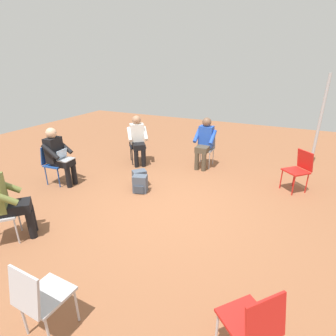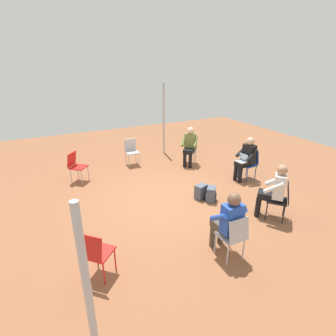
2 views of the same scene
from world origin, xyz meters
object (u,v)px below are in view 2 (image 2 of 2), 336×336
object	(u,v)px
chair_south	(131,150)
backpack_by_empty_chair	(211,195)
person_in_white	(274,188)
backpack_near_laptop_user	(201,192)
chair_southeast	(76,165)
chair_north	(233,235)
person_with_laptop	(246,157)
chair_northwest	(281,198)
chair_northeast	(96,252)
person_in_blue	(228,220)
chair_west	(250,162)
person_in_olive	(190,144)
chair_southwest	(190,149)

from	to	relation	value
chair_south	backpack_by_empty_chair	bearing A→B (deg)	107.67
person_in_white	backpack_near_laptop_user	world-z (taller)	person_in_white
chair_southeast	backpack_by_empty_chair	distance (m)	3.82
chair_south	backpack_near_laptop_user	distance (m)	3.11
chair_north	person_with_laptop	world-z (taller)	person_with_laptop
chair_northwest	person_in_white	xyz separation A→B (m)	(0.11, -0.13, 0.20)
chair_north	backpack_by_empty_chair	size ratio (longest dim) A/B	2.36
chair_northeast	backpack_near_laptop_user	world-z (taller)	chair_northeast
person_in_blue	chair_west	bearing A→B (deg)	41.03
person_in_white	backpack_by_empty_chair	distance (m)	1.49
chair_northwest	person_in_olive	distance (m)	3.66
chair_north	person_in_blue	bearing A→B (deg)	90.00
chair_south	chair_southeast	xyz separation A→B (m)	(1.82, 0.56, 0.00)
person_with_laptop	person_in_white	xyz separation A→B (m)	(0.86, 1.78, 0.00)
person_in_olive	backpack_by_empty_chair	bearing A→B (deg)	113.95
chair_west	backpack_by_empty_chair	bearing A→B (deg)	105.20
person_in_blue	chair_south	bearing A→B (deg)	90.20
chair_north	chair_northeast	size ratio (longest dim) A/B	1.00
chair_west	backpack_near_laptop_user	bearing A→B (deg)	97.48
chair_north	person_in_white	world-z (taller)	person_in_white
chair_north	backpack_by_empty_chair	distance (m)	2.06
chair_west	backpack_by_empty_chair	world-z (taller)	chair_west
person_with_laptop	chair_southeast	bearing A→B (deg)	60.22
chair_southwest	person_with_laptop	size ratio (longest dim) A/B	0.69
chair_northeast	chair_west	world-z (taller)	same
chair_northeast	chair_southwest	distance (m)	5.40
person_with_laptop	backpack_near_laptop_user	xyz separation A→B (m)	(1.75, 0.38, -0.53)
chair_northeast	chair_southeast	xyz separation A→B (m)	(-0.32, -3.89, 0.00)
backpack_near_laptop_user	person_with_laptop	bearing A→B (deg)	-167.59
chair_north	chair_west	size ratio (longest dim) A/B	1.00
chair_northwest	person_in_white	bearing A→B (deg)	90.00
chair_northwest	person_in_olive	bearing A→B (deg)	51.46
person_with_laptop	person_in_white	world-z (taller)	same
person_in_blue	person_in_white	distance (m)	1.69
chair_southwest	person_with_laptop	distance (m)	2.00
person_in_white	backpack_by_empty_chair	xyz separation A→B (m)	(0.74, -1.17, -0.54)
chair_north	chair_northwest	world-z (taller)	same
person_with_laptop	person_in_white	distance (m)	1.98
chair_northeast	chair_northwest	world-z (taller)	same
chair_northeast	chair_southeast	world-z (taller)	same
chair_northeast	backpack_near_laptop_user	bearing A→B (deg)	71.99
person_in_olive	backpack_near_laptop_user	distance (m)	2.39
person_in_blue	backpack_near_laptop_user	world-z (taller)	person_in_blue
chair_northwest	person_with_laptop	bearing A→B (deg)	29.17
chair_southwest	chair_west	size ratio (longest dim) A/B	1.00
person_with_laptop	backpack_by_empty_chair	bearing A→B (deg)	106.69
person_in_blue	person_in_olive	bearing A→B (deg)	67.53
chair_northeast	person_in_blue	world-z (taller)	person_in_blue
chair_south	person_in_white	world-z (taller)	person_in_white
backpack_by_empty_chair	person_in_white	bearing A→B (deg)	122.12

